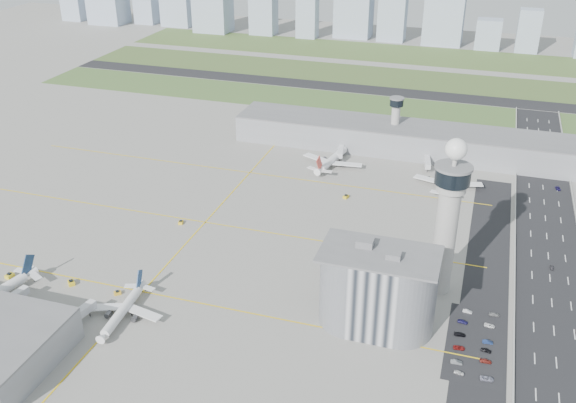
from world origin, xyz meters
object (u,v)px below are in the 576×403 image
(car_hw_4, at_px, (528,146))
(tug_1, at_px, (71,282))
(control_tower, at_px, (448,212))
(tug_3, at_px, (181,222))
(secondary_tower, at_px, (395,119))
(admin_building, at_px, (377,290))
(tug_4, at_px, (346,196))
(tug_2, at_px, (117,293))
(car_lot_2, at_px, (459,348))
(car_lot_0, at_px, (459,373))
(car_lot_4, at_px, (463,321))
(jet_bridge_far_0, at_px, (341,149))
(car_hw_2, at_px, (558,188))
(car_lot_11, at_px, (494,315))
(car_lot_3, at_px, (460,334))
(car_lot_5, at_px, (467,311))
(jet_bridge_far_1, at_px, (426,160))
(airplane_far_a, at_px, (333,155))
(car_lot_8, at_px, (486,350))
(car_lot_10, at_px, (490,326))
(car_hw_1, at_px, (552,268))
(car_lot_7, at_px, (486,361))
(airplane_near_c, at_px, (121,306))
(tug_0, at_px, (9,275))
(airplane_far_b, at_px, (449,175))
(car_lot_6, at_px, (487,379))
(car_lot_9, at_px, (488,342))
(jet_bridge_near_2, at_px, (67,326))
(car_lot_1, at_px, (456,362))

(car_hw_4, bearing_deg, tug_1, -126.26)
(control_tower, bearing_deg, tug_3, 171.95)
(secondary_tower, bearing_deg, admin_building, -82.71)
(admin_building, height_order, tug_4, admin_building)
(tug_2, bearing_deg, car_lot_2, 53.38)
(car_lot_0, bearing_deg, car_lot_4, 7.25)
(jet_bridge_far_0, distance_m, tug_1, 181.20)
(car_lot_4, bearing_deg, jet_bridge_far_0, 35.36)
(secondary_tower, distance_m, car_hw_4, 84.56)
(jet_bridge_far_0, height_order, car_hw_2, jet_bridge_far_0)
(car_lot_4, xyz_separation_m, car_lot_11, (11.06, 8.07, -0.07))
(car_lot_3, relative_size, car_lot_5, 1.17)
(jet_bridge_far_1, height_order, car_lot_3, jet_bridge_far_1)
(airplane_far_a, height_order, car_lot_8, airplane_far_a)
(car_lot_3, xyz_separation_m, car_lot_10, (10.00, 8.61, -0.05))
(tug_2, distance_m, car_hw_1, 179.62)
(tug_4, relative_size, car_lot_7, 0.79)
(airplane_near_c, xyz_separation_m, tug_4, (56.88, 122.97, -4.24))
(car_lot_2, distance_m, car_lot_7, 10.18)
(car_lot_0, distance_m, car_lot_11, 37.76)
(airplane_far_a, distance_m, jet_bridge_far_0, 17.17)
(car_lot_3, xyz_separation_m, car_hw_1, (33.44, 56.87, -0.05))
(secondary_tower, xyz_separation_m, tug_0, (-127.29, -187.61, -17.82))
(control_tower, xyz_separation_m, car_lot_7, (20.00, -39.13, -34.46))
(admin_building, xyz_separation_m, airplane_far_b, (14.47, 129.10, -9.29))
(control_tower, xyz_separation_m, car_hw_1, (43.93, 29.58, -34.50))
(car_lot_6, bearing_deg, airplane_near_c, 88.37)
(tug_2, bearing_deg, airplane_near_c, -1.81)
(tug_0, bearing_deg, car_lot_10, -165.59)
(secondary_tower, xyz_separation_m, car_lot_9, (62.23, -170.59, -18.20))
(airplane_far_a, height_order, car_lot_6, airplane_far_a)
(jet_bridge_near_2, xyz_separation_m, car_lot_1, (135.55, 26.20, -2.20))
(jet_bridge_far_0, xyz_separation_m, car_lot_2, (80.77, -158.83, -2.29))
(car_lot_10, relative_size, car_lot_11, 0.99)
(airplane_far_b, relative_size, car_lot_9, 11.79)
(control_tower, relative_size, secondary_tower, 2.02)
(car_lot_9, xyz_separation_m, car_hw_2, (30.11, 140.32, 0.04))
(car_lot_1, distance_m, car_lot_4, 23.41)
(tug_3, bearing_deg, car_lot_4, -28.65)
(jet_bridge_far_1, xyz_separation_m, car_lot_11, (41.96, -135.32, -2.28))
(tug_3, bearing_deg, car_lot_8, -32.87)
(car_lot_3, height_order, car_lot_8, car_lot_8)
(tug_4, distance_m, car_lot_9, 121.59)
(car_lot_9, bearing_deg, tug_2, 90.66)
(tug_4, distance_m, car_lot_8, 125.22)
(jet_bridge_far_1, xyz_separation_m, car_hw_1, (63.93, -94.42, -2.30))
(tug_1, xyz_separation_m, car_lot_1, (152.55, -0.53, -0.36))
(jet_bridge_near_2, height_order, car_lot_11, jet_bridge_near_2)
(airplane_far_b, relative_size, car_lot_7, 10.79)
(control_tower, distance_m, tug_4, 93.09)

